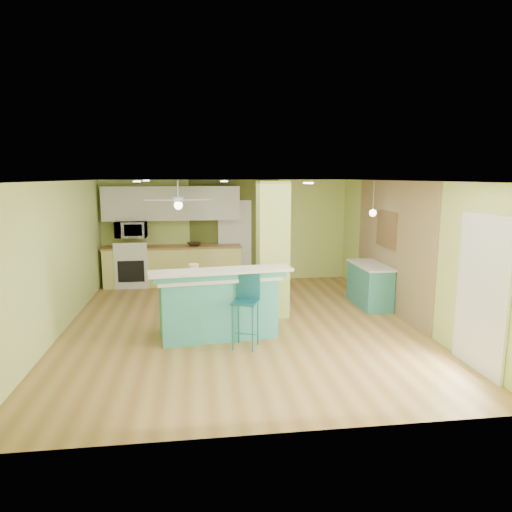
# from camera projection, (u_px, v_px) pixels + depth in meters

# --- Properties ---
(floor) EXTENTS (6.00, 7.00, 0.01)m
(floor) POSITION_uv_depth(u_px,v_px,m) (241.00, 325.00, 8.04)
(floor) COLOR olive
(floor) RESTS_ON ground
(ceiling) EXTENTS (6.00, 7.00, 0.01)m
(ceiling) POSITION_uv_depth(u_px,v_px,m) (240.00, 181.00, 7.61)
(ceiling) COLOR white
(ceiling) RESTS_ON wall_back
(wall_back) EXTENTS (6.00, 0.01, 2.50)m
(wall_back) POSITION_uv_depth(u_px,v_px,m) (226.00, 231.00, 11.25)
(wall_back) COLOR #C6D773
(wall_back) RESTS_ON floor
(wall_front) EXTENTS (6.00, 0.01, 2.50)m
(wall_front) POSITION_uv_depth(u_px,v_px,m) (275.00, 315.00, 4.41)
(wall_front) COLOR #C6D773
(wall_front) RESTS_ON floor
(wall_left) EXTENTS (0.01, 7.00, 2.50)m
(wall_left) POSITION_uv_depth(u_px,v_px,m) (57.00, 259.00, 7.44)
(wall_left) COLOR #C6D773
(wall_left) RESTS_ON floor
(wall_right) EXTENTS (0.01, 7.00, 2.50)m
(wall_right) POSITION_uv_depth(u_px,v_px,m) (406.00, 251.00, 8.22)
(wall_right) COLOR #C6D773
(wall_right) RESTS_ON floor
(wood_panel) EXTENTS (0.02, 3.40, 2.50)m
(wood_panel) POSITION_uv_depth(u_px,v_px,m) (391.00, 246.00, 8.80)
(wood_panel) COLOR #876D4D
(wood_panel) RESTS_ON floor
(olive_accent) EXTENTS (2.20, 0.02, 2.50)m
(olive_accent) POSITION_uv_depth(u_px,v_px,m) (235.00, 231.00, 11.26)
(olive_accent) COLOR #4D5321
(olive_accent) RESTS_ON floor
(interior_door) EXTENTS (0.82, 0.05, 2.00)m
(interior_door) POSITION_uv_depth(u_px,v_px,m) (235.00, 241.00, 11.28)
(interior_door) COLOR silver
(interior_door) RESTS_ON floor
(french_door) EXTENTS (0.04, 1.08, 2.10)m
(french_door) POSITION_uv_depth(u_px,v_px,m) (482.00, 294.00, 6.00)
(french_door) COLOR white
(french_door) RESTS_ON floor
(column) EXTENTS (0.55, 0.55, 2.50)m
(column) POSITION_uv_depth(u_px,v_px,m) (273.00, 249.00, 8.40)
(column) COLOR #AABE58
(column) RESTS_ON floor
(kitchen_run) EXTENTS (3.25, 0.63, 0.94)m
(kitchen_run) POSITION_uv_depth(u_px,v_px,m) (174.00, 265.00, 10.92)
(kitchen_run) COLOR #E0DA75
(kitchen_run) RESTS_ON floor
(stove) EXTENTS (0.76, 0.66, 1.08)m
(stove) POSITION_uv_depth(u_px,v_px,m) (133.00, 267.00, 10.79)
(stove) COLOR white
(stove) RESTS_ON floor
(upper_cabinets) EXTENTS (3.20, 0.34, 0.80)m
(upper_cabinets) POSITION_uv_depth(u_px,v_px,m) (172.00, 203.00, 10.78)
(upper_cabinets) COLOR silver
(upper_cabinets) RESTS_ON wall_back
(microwave) EXTENTS (0.70, 0.48, 0.39)m
(microwave) POSITION_uv_depth(u_px,v_px,m) (131.00, 230.00, 10.65)
(microwave) COLOR white
(microwave) RESTS_ON wall_back
(ceiling_fan) EXTENTS (1.41, 1.41, 0.61)m
(ceiling_fan) POSITION_uv_depth(u_px,v_px,m) (178.00, 201.00, 9.50)
(ceiling_fan) COLOR silver
(ceiling_fan) RESTS_ON ceiling
(pendant_lamp) EXTENTS (0.14, 0.14, 0.69)m
(pendant_lamp) POSITION_uv_depth(u_px,v_px,m) (373.00, 213.00, 8.79)
(pendant_lamp) COLOR silver
(pendant_lamp) RESTS_ON ceiling
(wall_decor) EXTENTS (0.03, 0.90, 0.70)m
(wall_decor) POSITION_uv_depth(u_px,v_px,m) (387.00, 229.00, 8.94)
(wall_decor) COLOR brown
(wall_decor) RESTS_ON wood_panel
(peninsula) EXTENTS (2.24, 1.42, 1.17)m
(peninsula) POSITION_uv_depth(u_px,v_px,m) (217.00, 302.00, 7.45)
(peninsula) COLOR teal
(peninsula) RESTS_ON floor
(bar_stool) EXTENTS (0.48, 0.48, 1.12)m
(bar_stool) POSITION_uv_depth(u_px,v_px,m) (247.00, 299.00, 6.90)
(bar_stool) COLOR #1C6981
(bar_stool) RESTS_ON floor
(side_counter) EXTENTS (0.56, 1.31, 0.84)m
(side_counter) POSITION_uv_depth(u_px,v_px,m) (369.00, 285.00, 9.18)
(side_counter) COLOR teal
(side_counter) RESTS_ON floor
(fruit_bowl) EXTENTS (0.41, 0.41, 0.08)m
(fruit_bowl) POSITION_uv_depth(u_px,v_px,m) (194.00, 244.00, 10.85)
(fruit_bowl) COLOR #342015
(fruit_bowl) RESTS_ON kitchen_run
(canister) EXTENTS (0.17, 0.17, 0.14)m
(canister) POSITION_uv_depth(u_px,v_px,m) (194.00, 268.00, 7.47)
(canister) COLOR gold
(canister) RESTS_ON peninsula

